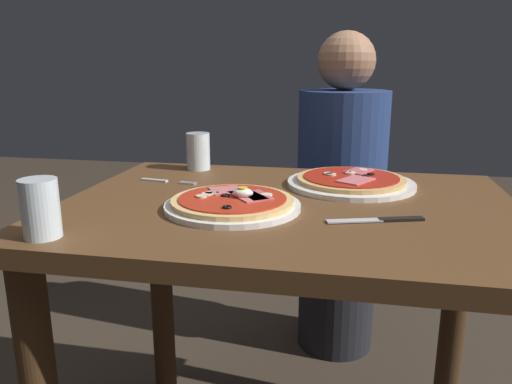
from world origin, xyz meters
TOP-DOWN VIEW (x-y plane):
  - dining_table at (0.00, 0.00)m, footprint 1.01×0.75m
  - pizza_foreground at (-0.11, -0.07)m, footprint 0.29×0.29m
  - pizza_across_left at (0.14, 0.18)m, footprint 0.32×0.32m
  - water_glass_near at (-0.30, 0.30)m, footprint 0.07×0.07m
  - water_glass_far at (-0.40, -0.31)m, footprint 0.07×0.07m
  - fork at (-0.34, 0.13)m, footprint 0.16×0.04m
  - knife at (0.20, -0.10)m, footprint 0.19×0.08m
  - diner_person at (0.10, 0.73)m, footprint 0.32×0.32m

SIDE VIEW (x-z plane):
  - diner_person at x=0.10m, z-range -0.03..1.15m
  - dining_table at x=0.00m, z-range 0.24..1.01m
  - fork at x=-0.34m, z-range 0.77..0.78m
  - knife at x=0.20m, z-range 0.77..0.78m
  - pizza_across_left at x=0.14m, z-range 0.77..0.80m
  - pizza_foreground at x=-0.11m, z-range 0.76..0.81m
  - water_glass_near at x=-0.30m, z-range 0.76..0.87m
  - water_glass_far at x=-0.40m, z-range 0.76..0.87m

